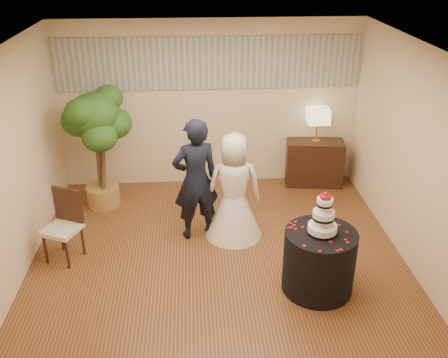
{
  "coord_description": "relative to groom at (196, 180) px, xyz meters",
  "views": [
    {
      "loc": [
        -0.29,
        -5.49,
        3.94
      ],
      "look_at": [
        0.1,
        0.4,
        1.05
      ],
      "focal_mm": 40.0,
      "sensor_mm": 36.0,
      "label": 1
    }
  ],
  "objects": [
    {
      "name": "ficus_tree",
      "position": [
        -1.49,
        1.01,
        0.09
      ],
      "size": [
        1.25,
        1.25,
        1.96
      ],
      "primitive_type": null,
      "rotation": [
        0.0,
        0.0,
        -1.12
      ],
      "color": "#28591C",
      "rests_on": "floor"
    },
    {
      "name": "wedding_cake",
      "position": [
        1.46,
        -1.33,
        0.18
      ],
      "size": [
        0.35,
        0.35,
        0.54
      ],
      "primitive_type": null,
      "color": "white",
      "rests_on": "cake_table"
    },
    {
      "name": "wall_left",
      "position": [
        -2.23,
        -0.72,
        0.51
      ],
      "size": [
        0.06,
        5.0,
        2.8
      ],
      "primitive_type": "cube",
      "color": "beige",
      "rests_on": "ground"
    },
    {
      "name": "ceiling",
      "position": [
        0.27,
        -0.72,
        1.91
      ],
      "size": [
        5.0,
        5.0,
        0.0
      ],
      "primitive_type": "cube",
      "color": "white",
      "rests_on": "wall_back"
    },
    {
      "name": "wall_front",
      "position": [
        0.27,
        -3.22,
        0.51
      ],
      "size": [
        5.0,
        0.06,
        2.8
      ],
      "primitive_type": "cube",
      "color": "beige",
      "rests_on": "ground"
    },
    {
      "name": "floor",
      "position": [
        0.27,
        -0.72,
        -0.89
      ],
      "size": [
        5.0,
        5.0,
        0.0
      ],
      "primitive_type": "cube",
      "color": "brown",
      "rests_on": "ground"
    },
    {
      "name": "wall_back",
      "position": [
        0.27,
        1.78,
        0.51
      ],
      "size": [
        5.0,
        0.06,
        2.8
      ],
      "primitive_type": "cube",
      "color": "beige",
      "rests_on": "ground"
    },
    {
      "name": "groom",
      "position": [
        0.0,
        0.0,
        0.0
      ],
      "size": [
        0.74,
        0.59,
        1.79
      ],
      "primitive_type": "imported",
      "rotation": [
        0.0,
        0.0,
        3.41
      ],
      "color": "black",
      "rests_on": "floor"
    },
    {
      "name": "mural_border",
      "position": [
        0.27,
        1.76,
        1.21
      ],
      "size": [
        4.9,
        0.02,
        0.85
      ],
      "primitive_type": "cube",
      "color": "#A1A396",
      "rests_on": "wall_back"
    },
    {
      "name": "bride",
      "position": [
        0.53,
        -0.02,
        -0.11
      ],
      "size": [
        0.84,
        0.84,
        1.56
      ],
      "primitive_type": "imported",
      "rotation": [
        0.0,
        0.0,
        3.12
      ],
      "color": "white",
      "rests_on": "floor"
    },
    {
      "name": "cake_table",
      "position": [
        1.46,
        -1.33,
        -0.49
      ],
      "size": [
        0.93,
        0.93,
        0.8
      ],
      "primitive_type": "cylinder",
      "rotation": [
        0.0,
        0.0,
        -0.09
      ],
      "color": "black",
      "rests_on": "floor"
    },
    {
      "name": "console",
      "position": [
        2.06,
        1.54,
        -0.49
      ],
      "size": [
        1.0,
        0.54,
        0.8
      ],
      "primitive_type": "cube",
      "rotation": [
        0.0,
        0.0,
        -0.12
      ],
      "color": "#321B12",
      "rests_on": "floor"
    },
    {
      "name": "side_chair",
      "position": [
        -1.78,
        -0.48,
        -0.41
      ],
      "size": [
        0.6,
        0.61,
        0.97
      ],
      "primitive_type": null,
      "rotation": [
        0.0,
        0.0,
        -0.42
      ],
      "color": "#321B12",
      "rests_on": "floor"
    },
    {
      "name": "table_lamp",
      "position": [
        2.06,
        1.54,
        0.19
      ],
      "size": [
        0.34,
        0.34,
        0.58
      ],
      "primitive_type": null,
      "color": "beige",
      "rests_on": "console"
    },
    {
      "name": "wall_right",
      "position": [
        2.77,
        -0.72,
        0.51
      ],
      "size": [
        0.06,
        5.0,
        2.8
      ],
      "primitive_type": "cube",
      "color": "beige",
      "rests_on": "ground"
    }
  ]
}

